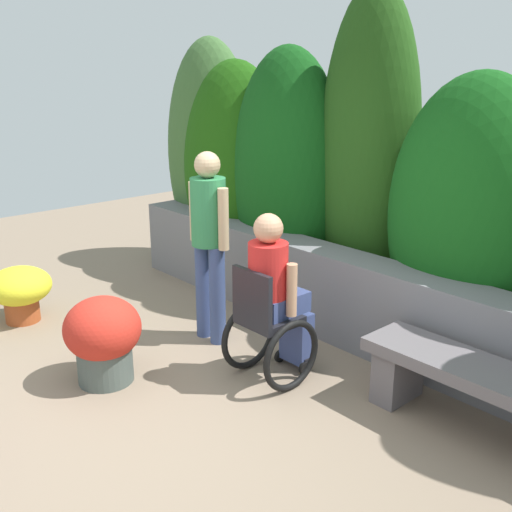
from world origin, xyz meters
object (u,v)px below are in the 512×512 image
at_px(stone_bench, 484,392).
at_px(flower_pot_purple_near, 20,290).
at_px(person_standing_companion, 209,235).
at_px(person_in_wheelchair, 273,303).
at_px(flower_pot_terracotta_by_wall, 103,337).

bearing_deg(stone_bench, flower_pot_purple_near, -159.06).
bearing_deg(flower_pot_purple_near, person_standing_companion, 35.95).
height_order(person_in_wheelchair, flower_pot_purple_near, person_in_wheelchair).
distance_m(person_in_wheelchair, flower_pot_purple_near, 2.63).
relative_size(stone_bench, flower_pot_purple_near, 2.82).
xyz_separation_m(stone_bench, person_in_wheelchair, (-1.51, -0.45, 0.29)).
relative_size(person_in_wheelchair, flower_pot_terracotta_by_wall, 1.94).
xyz_separation_m(person_standing_companion, flower_pot_terracotta_by_wall, (0.06, -1.08, -0.60)).
distance_m(person_in_wheelchair, flower_pot_terracotta_by_wall, 1.32).
height_order(person_in_wheelchair, person_standing_companion, person_standing_companion).
xyz_separation_m(person_standing_companion, flower_pot_purple_near, (-1.53, -1.11, -0.65)).
relative_size(person_standing_companion, flower_pot_purple_near, 2.81).
bearing_deg(flower_pot_purple_near, flower_pot_terracotta_by_wall, 0.98).
height_order(stone_bench, person_in_wheelchair, person_in_wheelchair).
relative_size(stone_bench, person_standing_companion, 1.00).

